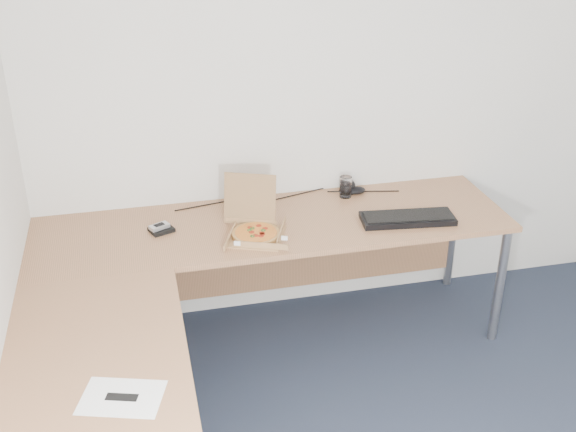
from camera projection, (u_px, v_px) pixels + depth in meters
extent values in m
cube|color=#A7714A|center=(274.00, 225.00, 3.68)|extent=(2.50, 0.70, 0.03)
cube|color=#A7714A|center=(95.00, 386.00, 2.54)|extent=(0.70, 1.50, 0.03)
cylinder|color=gray|center=(452.00, 235.00, 4.35)|extent=(0.05, 0.05, 0.70)
cube|color=#AA7E4F|center=(256.00, 237.00, 3.53)|extent=(0.27, 0.27, 0.01)
cube|color=#AA7E4F|center=(250.00, 199.00, 3.60)|extent=(0.27, 0.05, 0.27)
cylinder|color=#CC904A|center=(256.00, 234.00, 3.52)|extent=(0.24, 0.24, 0.02)
cylinder|color=#AF1E0A|center=(256.00, 232.00, 3.52)|extent=(0.21, 0.21, 0.00)
cylinder|color=silver|center=(346.00, 187.00, 3.94)|extent=(0.07, 0.07, 0.12)
cube|color=black|center=(407.00, 219.00, 3.68)|extent=(0.51, 0.23, 0.03)
ellipsoid|color=black|center=(356.00, 190.00, 3.99)|extent=(0.13, 0.10, 0.04)
cube|color=black|center=(161.00, 230.00, 3.58)|extent=(0.14, 0.13, 0.02)
cube|color=#B2B5BA|center=(159.00, 226.00, 3.57)|extent=(0.11, 0.09, 0.02)
cube|color=white|center=(122.00, 397.00, 2.46)|extent=(0.33, 0.28, 0.00)
ellipsoid|color=black|center=(348.00, 185.00, 4.00)|extent=(0.10, 0.10, 0.08)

